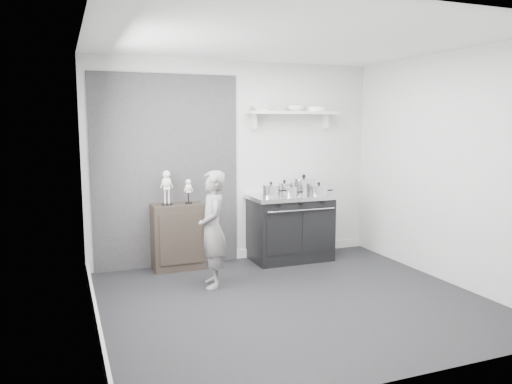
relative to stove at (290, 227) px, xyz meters
The scene contains 16 objects.
ground 1.69m from the stove, 114.63° to the right, with size 4.00×4.00×0.00m, color black.
room_shell 1.93m from the stove, 119.99° to the right, with size 4.02×3.62×2.71m.
wall_shelf 1.57m from the stove, 58.48° to the left, with size 1.30×0.26×0.24m.
stove is the anchor object (origin of this frame).
side_cabinet 1.55m from the stove, behind, with size 0.65×0.38×0.85m, color black.
child 1.52m from the stove, 151.30° to the right, with size 0.49×0.32×1.35m, color slate.
pot_front_left 0.63m from the stove, 165.64° to the right, with size 0.32×0.23×0.20m.
pot_back_left 0.54m from the stove, 105.65° to the left, with size 0.32×0.23×0.19m.
pot_back_right 0.61m from the stove, 20.03° to the left, with size 0.39×0.31×0.26m.
pot_front_right 0.65m from the stove, 31.56° to the right, with size 0.34×0.25×0.18m.
pot_front_center 0.55m from the stove, 111.44° to the right, with size 0.26×0.17×0.15m.
skeleton_full 1.79m from the stove, behind, with size 0.14×0.09×0.51m, color beige, non-canonical shape.
skeleton_torso 1.51m from the stove, behind, with size 0.10×0.06×0.36m, color beige, non-canonical shape.
bowl_large 1.66m from the stove, 149.70° to the left, with size 0.30×0.30×0.07m, color white.
bowl_small 1.64m from the stove, 51.38° to the left, with size 0.23×0.23×0.07m, color white.
plate_stack 1.69m from the stove, 22.26° to the left, with size 0.28×0.28×0.06m, color white.
Camera 1 is at (-2.22, -4.63, 1.88)m, focal length 35.00 mm.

